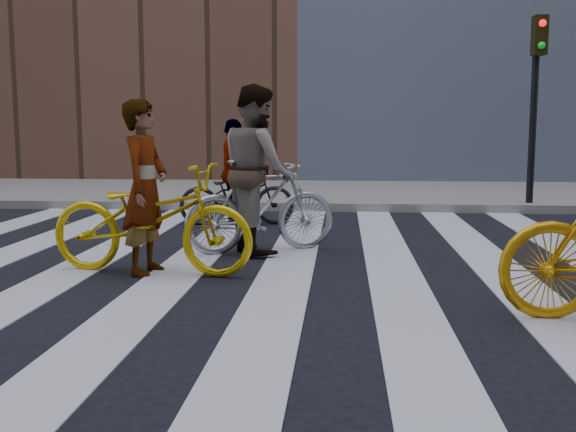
# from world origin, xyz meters

# --- Properties ---
(ground) EXTENTS (100.00, 100.00, 0.00)m
(ground) POSITION_xyz_m (0.00, 0.00, 0.00)
(ground) COLOR black
(ground) RESTS_ON ground
(sidewalk_far) EXTENTS (100.00, 5.00, 0.15)m
(sidewalk_far) POSITION_xyz_m (0.00, 7.50, 0.07)
(sidewalk_far) COLOR gray
(sidewalk_far) RESTS_ON ground
(zebra_crosswalk) EXTENTS (8.25, 10.00, 0.01)m
(zebra_crosswalk) POSITION_xyz_m (0.00, 0.00, 0.01)
(zebra_crosswalk) COLOR silver
(zebra_crosswalk) RESTS_ON ground
(traffic_signal) EXTENTS (0.22, 0.42, 3.33)m
(traffic_signal) POSITION_xyz_m (4.40, 5.32, 2.28)
(traffic_signal) COLOR black
(traffic_signal) RESTS_ON ground
(bike_yellow_left) EXTENTS (2.22, 1.04, 1.12)m
(bike_yellow_left) POSITION_xyz_m (-0.81, -0.10, 0.56)
(bike_yellow_left) COLOR #DEBA0C
(bike_yellow_left) RESTS_ON ground
(bike_silver_mid) EXTENTS (1.89, 1.24, 1.11)m
(bike_silver_mid) POSITION_xyz_m (0.16, 1.14, 0.55)
(bike_silver_mid) COLOR #A6A9AF
(bike_silver_mid) RESTS_ON ground
(bike_dark_rear) EXTENTS (1.81, 0.90, 0.91)m
(bike_dark_rear) POSITION_xyz_m (-0.48, 3.37, 0.45)
(bike_dark_rear) COLOR black
(bike_dark_rear) RESTS_ON ground
(rider_left) EXTENTS (0.51, 0.69, 1.75)m
(rider_left) POSITION_xyz_m (-0.86, -0.10, 0.87)
(rider_left) COLOR slate
(rider_left) RESTS_ON ground
(rider_mid) EXTENTS (1.07, 1.18, 1.96)m
(rider_mid) POSITION_xyz_m (0.11, 1.14, 0.98)
(rider_mid) COLOR slate
(rider_mid) RESTS_ON ground
(rider_rear) EXTENTS (0.55, 0.99, 1.60)m
(rider_rear) POSITION_xyz_m (-0.53, 3.37, 0.80)
(rider_rear) COLOR slate
(rider_rear) RESTS_ON ground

